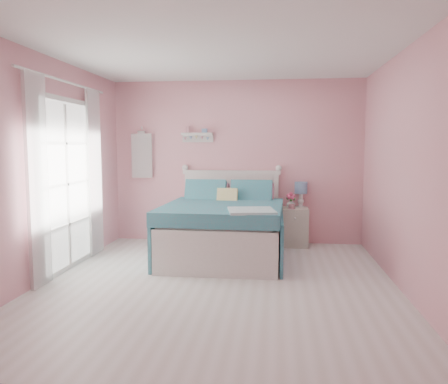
% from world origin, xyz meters
% --- Properties ---
extents(floor, '(4.50, 4.50, 0.00)m').
position_xyz_m(floor, '(0.00, 0.00, 0.00)').
color(floor, silver).
rests_on(floor, ground).
extents(room_shell, '(4.50, 4.50, 4.50)m').
position_xyz_m(room_shell, '(0.00, 0.00, 1.58)').
color(room_shell, pink).
rests_on(room_shell, floor).
extents(bed, '(1.64, 2.04, 1.17)m').
position_xyz_m(bed, '(-0.07, 1.24, 0.40)').
color(bed, silver).
rests_on(bed, floor).
extents(nightstand, '(0.42, 0.41, 0.60)m').
position_xyz_m(nightstand, '(0.93, 2.02, 0.30)').
color(nightstand, beige).
rests_on(nightstand, floor).
extents(table_lamp, '(0.20, 0.20, 0.40)m').
position_xyz_m(table_lamp, '(1.03, 2.14, 0.88)').
color(table_lamp, white).
rests_on(table_lamp, nightstand).
extents(vase, '(0.14, 0.14, 0.14)m').
position_xyz_m(vase, '(0.87, 2.04, 0.67)').
color(vase, silver).
rests_on(vase, nightstand).
extents(teacup, '(0.11, 0.11, 0.07)m').
position_xyz_m(teacup, '(0.88, 1.92, 0.64)').
color(teacup, '#BF8088').
rests_on(teacup, nightstand).
extents(roses, '(0.14, 0.11, 0.12)m').
position_xyz_m(roses, '(0.87, 2.03, 0.78)').
color(roses, '#E34D7C').
rests_on(roses, vase).
extents(wall_shelf, '(0.50, 0.15, 0.25)m').
position_xyz_m(wall_shelf, '(-0.63, 2.19, 1.73)').
color(wall_shelf, silver).
rests_on(wall_shelf, room_shell).
extents(hanging_dress, '(0.34, 0.03, 0.72)m').
position_xyz_m(hanging_dress, '(-1.55, 2.18, 1.40)').
color(hanging_dress, white).
rests_on(hanging_dress, room_shell).
extents(french_door, '(0.04, 1.32, 2.16)m').
position_xyz_m(french_door, '(-1.97, 0.40, 1.07)').
color(french_door, silver).
rests_on(french_door, floor).
extents(curtain_near, '(0.04, 0.40, 2.32)m').
position_xyz_m(curtain_near, '(-1.92, -0.34, 1.18)').
color(curtain_near, white).
rests_on(curtain_near, floor).
extents(curtain_far, '(0.04, 0.40, 2.32)m').
position_xyz_m(curtain_far, '(-1.92, 1.14, 1.18)').
color(curtain_far, white).
rests_on(curtain_far, floor).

